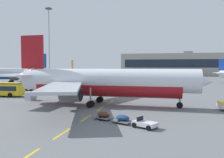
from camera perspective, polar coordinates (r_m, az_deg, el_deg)
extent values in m
plane|color=slate|center=(61.53, 24.18, -3.34)|extent=(400.00, 400.00, 0.00)
cube|color=yellow|center=(19.14, -20.26, -17.42)|extent=(0.24, 4.00, 0.01)
cube|color=yellow|center=(24.46, -11.85, -12.73)|extent=(0.24, 4.00, 0.01)
cube|color=yellow|center=(30.83, -6.26, -9.34)|extent=(0.24, 4.00, 0.01)
cube|color=yellow|center=(37.12, -2.83, -7.19)|extent=(0.24, 4.00, 0.01)
cube|color=yellow|center=(43.84, -0.33, -5.58)|extent=(0.24, 4.00, 0.01)
cube|color=yellow|center=(51.05, 1.59, -4.34)|extent=(0.24, 4.00, 0.01)
cube|color=yellow|center=(57.88, 2.95, -3.46)|extent=(0.24, 4.00, 0.01)
cube|color=yellow|center=(63.66, 3.86, -2.85)|extent=(0.24, 4.00, 0.01)
cube|color=yellow|center=(70.41, 4.74, -2.28)|extent=(0.24, 4.00, 0.01)
cube|color=yellow|center=(77.31, 5.47, -1.80)|extent=(0.24, 4.00, 0.01)
cube|color=yellow|center=(83.92, 6.06, -1.41)|extent=(0.24, 4.00, 0.01)
cube|color=yellow|center=(90.30, 6.55, -1.09)|extent=(0.24, 4.00, 0.01)
cube|color=yellow|center=(96.32, 6.95, -0.83)|extent=(0.24, 4.00, 0.01)
cube|color=yellow|center=(103.59, 7.37, -0.55)|extent=(0.24, 4.00, 0.01)
cube|color=#B21414|center=(43.62, -0.40, -5.63)|extent=(8.00, 0.40, 0.01)
cylinder|color=silver|center=(39.81, -1.29, -0.25)|extent=(30.16, 4.32, 3.80)
cylinder|color=maroon|center=(39.88, -1.29, -1.75)|extent=(24.56, 3.92, 3.50)
cone|color=silver|center=(38.71, 20.75, -0.55)|extent=(3.56, 3.78, 3.72)
cone|color=silver|center=(46.45, -20.39, 0.63)|extent=(4.26, 3.30, 3.23)
cube|color=#192333|center=(38.56, 19.22, 0.45)|extent=(1.65, 2.88, 0.60)
cube|color=maroon|center=(45.52, -18.67, 6.18)|extent=(4.41, 0.44, 6.00)
cube|color=silver|center=(48.57, -17.25, 1.12)|extent=(3.31, 6.45, 0.24)
cube|color=silver|center=(43.22, -21.64, 0.80)|extent=(3.31, 6.45, 0.24)
cube|color=#B7BCC6|center=(49.09, -3.17, -0.17)|extent=(10.39, 17.61, 0.36)
cube|color=#B7BCC6|center=(33.25, -11.79, -1.81)|extent=(9.90, 17.65, 0.36)
cylinder|color=#4C4F54|center=(46.39, -4.43, -2.16)|extent=(3.24, 2.15, 2.10)
cylinder|color=black|center=(45.92, -2.54, -2.21)|extent=(0.15, 1.79, 1.79)
cylinder|color=#4C4F54|center=(36.17, -9.92, -3.71)|extent=(3.24, 2.15, 2.10)
cylinder|color=black|center=(35.56, -7.56, -3.80)|extent=(0.15, 1.79, 1.79)
cylinder|color=gray|center=(38.69, 16.03, -4.15)|extent=(0.28, 0.28, 2.67)
cylinder|color=black|center=(38.87, 16.00, -6.10)|extent=(0.99, 0.30, 0.99)
cylinder|color=gray|center=(43.06, -2.95, -3.26)|extent=(0.28, 0.28, 2.61)
cylinder|color=black|center=(43.55, -2.82, -4.92)|extent=(1.11, 0.37, 1.10)
cylinder|color=black|center=(42.89, -3.08, -5.05)|extent=(1.11, 0.37, 1.10)
cylinder|color=gray|center=(38.14, -5.22, -4.10)|extent=(0.28, 0.28, 2.61)
cylinder|color=black|center=(38.66, -5.04, -5.96)|extent=(1.11, 0.37, 1.10)
cylinder|color=black|center=(38.00, -5.38, -6.12)|extent=(1.11, 0.37, 1.10)
cube|color=yellow|center=(39.32, 24.93, -5.25)|extent=(0.82, 2.55, 0.24)
cylinder|color=black|center=(40.94, 25.39, -5.89)|extent=(0.92, 0.44, 0.90)
cylinder|color=silver|center=(101.46, -24.24, 1.43)|extent=(27.40, 15.62, 3.62)
cylinder|color=#0F479E|center=(101.49, -24.23, 0.87)|extent=(22.47, 13.06, 3.33)
cone|color=silver|center=(99.54, -15.76, 1.82)|extent=(4.93, 4.50, 3.07)
cube|color=#0F479E|center=(99.64, -16.76, 4.23)|extent=(3.93, 2.12, 5.71)
cube|color=silver|center=(96.55, -16.45, 1.93)|extent=(5.38, 6.81, 0.23)
cube|color=silver|center=(102.63, -16.23, 2.00)|extent=(5.38, 6.81, 0.23)
cube|color=#B7BCC6|center=(92.82, -22.95, 1.04)|extent=(6.31, 16.58, 0.34)
cube|color=#B7BCC6|center=(108.77, -21.43, 1.35)|extent=(14.65, 14.69, 0.34)
cylinder|color=#4C4F54|center=(95.66, -22.54, 0.28)|extent=(3.61, 3.12, 2.00)
cylinder|color=black|center=(95.93, -23.44, 0.27)|extent=(0.84, 1.58, 1.70)
cylinder|color=#4C4F54|center=(105.97, -21.58, 0.56)|extent=(3.61, 3.12, 2.00)
cylinder|color=black|center=(106.22, -22.39, 0.55)|extent=(0.84, 1.58, 1.70)
cylinder|color=gray|center=(98.75, -23.42, 0.06)|extent=(0.27, 0.27, 2.48)
cylinder|color=black|center=(98.50, -23.44, -0.68)|extent=(1.09, 0.75, 1.05)
cylinder|color=black|center=(99.15, -23.37, -0.65)|extent=(1.09, 0.75, 1.05)
cylinder|color=gray|center=(103.61, -22.91, 0.20)|extent=(0.27, 0.27, 2.48)
cylinder|color=black|center=(103.35, -22.93, -0.50)|extent=(1.09, 0.75, 1.05)
cylinder|color=black|center=(104.01, -22.86, -0.47)|extent=(1.09, 0.75, 1.05)
cylinder|color=white|center=(129.77, -10.56, 1.73)|extent=(7.63, 25.01, 3.14)
cylinder|color=orange|center=(129.80, -10.56, 1.35)|extent=(6.54, 20.41, 2.89)
cone|color=white|center=(117.70, -11.91, 1.58)|extent=(3.55, 3.40, 3.07)
cone|color=white|center=(142.47, -9.40, 2.02)|extent=(3.26, 3.90, 2.67)
cube|color=#192333|center=(118.52, -11.81, 1.85)|extent=(2.56, 1.73, 0.50)
cube|color=orange|center=(141.03, -9.53, 3.50)|extent=(0.96, 3.63, 4.95)
cube|color=white|center=(141.10, -8.42, 2.12)|extent=(5.68, 3.56, 0.20)
cube|color=white|center=(142.18, -10.51, 2.11)|extent=(5.68, 3.56, 0.20)
cube|color=#B7BCC6|center=(131.63, -7.26, 1.61)|extent=(14.47, 6.05, 0.30)
cube|color=#B7BCC6|center=(134.68, -13.16, 1.59)|extent=(14.15, 10.42, 0.30)
cylinder|color=#4C4F54|center=(132.23, -8.31, 1.09)|extent=(2.19, 2.91, 1.73)
cylinder|color=black|center=(130.93, -8.42, 1.07)|extent=(1.47, 0.37, 1.47)
cylinder|color=#4C4F54|center=(134.20, -12.12, 1.08)|extent=(2.19, 2.91, 1.73)
cylinder|color=black|center=(132.92, -12.27, 1.06)|extent=(1.47, 0.37, 1.47)
cylinder|color=gray|center=(120.29, -11.60, 0.64)|extent=(0.23, 0.23, 2.20)
cylinder|color=black|center=(120.34, -11.59, 0.12)|extent=(0.38, 0.85, 0.82)
cylinder|color=gray|center=(130.99, -9.48, 0.87)|extent=(0.23, 0.23, 2.15)
cylinder|color=black|center=(130.98, -9.35, 0.40)|extent=(0.45, 0.95, 0.91)
cylinder|color=black|center=(131.09, -9.60, 0.40)|extent=(0.45, 0.95, 0.91)
cylinder|color=gray|center=(131.93, -11.30, 0.87)|extent=(0.23, 0.23, 2.15)
cylinder|color=black|center=(131.91, -11.18, 0.40)|extent=(0.45, 0.95, 0.91)
cylinder|color=black|center=(132.05, -11.42, 0.40)|extent=(0.45, 0.95, 0.91)
cone|color=white|center=(107.63, 24.48, 1.31)|extent=(4.13, 3.99, 2.52)
cube|color=navy|center=(106.99, 25.18, 3.13)|extent=(2.88, 2.32, 4.67)
cube|color=white|center=(109.51, 25.44, 1.43)|extent=(5.02, 5.47, 0.19)
cube|color=white|center=(105.02, 24.29, 1.40)|extent=(5.02, 5.47, 0.19)
cylinder|color=black|center=(57.01, -21.81, -3.28)|extent=(1.01, 0.36, 1.00)
cylinder|color=black|center=(54.77, -23.34, -3.57)|extent=(1.01, 0.36, 1.00)
cube|color=black|center=(69.38, -17.90, -1.89)|extent=(5.02, 7.37, 0.60)
cube|color=silver|center=(70.67, -16.39, -1.09)|extent=(3.07, 3.11, 1.10)
cube|color=#192333|center=(71.36, -15.65, -0.96)|extent=(1.78, 0.83, 0.64)
cube|color=silver|center=(68.72, -18.58, -0.82)|extent=(4.11, 5.32, 2.10)
cylinder|color=black|center=(71.68, -16.99, -1.93)|extent=(0.64, 0.99, 0.96)
cylinder|color=black|center=(69.77, -15.83, -2.05)|extent=(0.64, 0.99, 0.96)
cylinder|color=black|center=(69.13, -19.99, -2.17)|extent=(0.64, 0.99, 0.96)
cylinder|color=black|center=(67.15, -18.86, -2.30)|extent=(0.64, 0.99, 0.96)
cube|color=silver|center=(26.12, 7.95, -10.63)|extent=(2.95, 2.46, 0.44)
cube|color=black|center=(26.38, 6.76, -9.59)|extent=(0.64, 1.04, 0.56)
cylinder|color=black|center=(26.27, 10.49, -10.97)|extent=(0.58, 0.42, 0.56)
cylinder|color=black|center=(25.11, 8.83, -11.62)|extent=(0.58, 0.42, 0.56)
cylinder|color=black|center=(27.21, 7.14, -10.45)|extent=(0.58, 0.42, 0.56)
cylinder|color=black|center=(26.10, 5.39, -11.03)|extent=(0.58, 0.42, 0.56)
cube|color=slate|center=(27.93, 2.54, -10.07)|extent=(2.82, 2.46, 0.12)
ellipsoid|color=navy|center=(27.84, 2.54, -9.31)|extent=(2.17, 1.92, 0.64)
cylinder|color=black|center=(28.46, 3.40, -9.95)|extent=(0.45, 0.33, 0.44)
cylinder|color=black|center=(27.43, 1.64, -10.44)|extent=(0.45, 0.33, 0.44)
cube|color=slate|center=(29.84, -2.03, -9.21)|extent=(2.82, 2.46, 0.12)
ellipsoid|color=#4C2D19|center=(29.76, -2.03, -8.49)|extent=(2.17, 1.92, 0.64)
cylinder|color=black|center=(30.34, -1.15, -9.12)|extent=(0.45, 0.33, 0.44)
cylinder|color=black|center=(29.38, -2.94, -9.53)|extent=(0.45, 0.33, 0.44)
cube|color=#B7BCC6|center=(48.98, -19.04, -3.90)|extent=(1.91, 1.88, 1.60)
cube|color=silver|center=(48.98, -19.04, -3.90)|extent=(1.59, 0.40, 1.36)
cylinder|color=slate|center=(91.15, -14.80, -0.95)|extent=(0.70, 0.70, 0.60)
cylinder|color=#9EA0A5|center=(91.20, -14.92, 7.49)|extent=(0.36, 0.36, 27.43)
cube|color=#3F3F44|center=(93.32, -15.04, 16.07)|extent=(1.80, 1.80, 0.50)
cube|color=#9E998E|center=(170.97, 14.27, 3.37)|extent=(69.39, 18.07, 15.17)
cube|color=#192333|center=(161.89, 14.35, 3.66)|extent=(63.84, 0.12, 5.46)
cube|color=gray|center=(171.79, 17.80, 6.12)|extent=(6.00, 5.00, 1.60)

